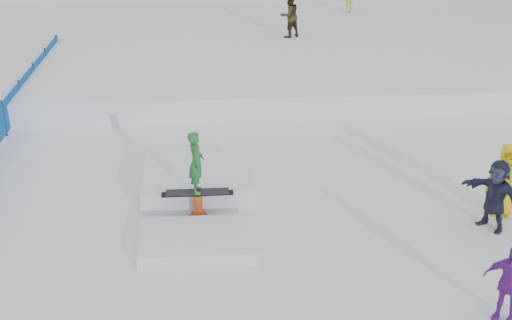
{
  "coord_description": "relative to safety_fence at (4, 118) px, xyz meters",
  "views": [
    {
      "loc": [
        -0.56,
        -11.33,
        7.37
      ],
      "look_at": [
        0.5,
        2.0,
        1.1
      ],
      "focal_mm": 45.0,
      "sensor_mm": 36.0,
      "label": 1
    }
  ],
  "objects": [
    {
      "name": "safety_fence",
      "position": [
        0.0,
        0.0,
        0.0
      ],
      "size": [
        0.05,
        16.0,
        1.1
      ],
      "color": "#0B4B99",
      "rests_on": "ground"
    },
    {
      "name": "jib_rail_feature",
      "position": [
        5.64,
        -4.68,
        -0.25
      ],
      "size": [
        2.6,
        4.4,
        2.11
      ],
      "color": "white",
      "rests_on": "ground"
    },
    {
      "name": "ground",
      "position": [
        6.5,
        -6.6,
        -0.55
      ],
      "size": [
        120.0,
        120.0,
        0.0
      ],
      "primitive_type": "plane",
      "color": "white"
    },
    {
      "name": "snow_midrise",
      "position": [
        6.5,
        9.4,
        -0.15
      ],
      "size": [
        50.0,
        18.0,
        0.8
      ],
      "primitive_type": "cube",
      "color": "white",
      "rests_on": "ground"
    },
    {
      "name": "spectator_purple",
      "position": [
        11.0,
        -9.24,
        0.22
      ],
      "size": [
        0.92,
        0.88,
        1.53
      ],
      "primitive_type": "imported",
      "rotation": [
        0.0,
        0.0,
        -0.74
      ],
      "color": "purple",
      "rests_on": "ground"
    },
    {
      "name": "walker_olive",
      "position": [
        9.34,
        7.8,
        1.13
      ],
      "size": [
        1.07,
        1.0,
        1.75
      ],
      "primitive_type": "imported",
      "rotation": [
        0.0,
        0.0,
        3.66
      ],
      "color": "#2D2710",
      "rests_on": "snow_midrise"
    },
    {
      "name": "spectator_dark",
      "position": [
        12.06,
        -6.18,
        0.26
      ],
      "size": [
        1.23,
        1.53,
        1.63
      ],
      "primitive_type": "imported",
      "rotation": [
        0.0,
        0.0,
        -0.99
      ],
      "color": "#24273E",
      "rests_on": "ground"
    },
    {
      "name": "spectator_yellow",
      "position": [
        12.54,
        -5.58,
        0.31
      ],
      "size": [
        0.95,
        0.73,
        1.72
      ],
      "primitive_type": "imported",
      "rotation": [
        0.0,
        0.0,
        -0.24
      ],
      "color": "yellow",
      "rests_on": "ground"
    }
  ]
}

